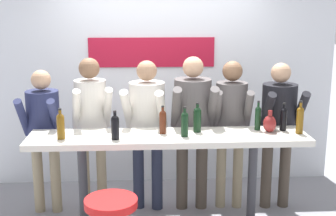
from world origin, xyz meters
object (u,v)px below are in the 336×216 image
object	(u,v)px
person_left	(91,117)
person_center_right	(231,119)
person_right	(279,120)
wine_bottle_6	(163,121)
wine_bottle_3	(185,123)
decorative_vase	(270,123)
wine_bottle_0	(115,126)
wine_bottle_1	(300,119)
wine_bottle_4	(284,118)
wine_bottle_5	(258,117)
wine_bottle_7	(197,118)
wine_bottle_2	(61,125)
person_center	(193,117)
person_far_left	(43,126)
tasting_table	(168,150)
person_center_left	(147,120)

from	to	relation	value
person_left	person_center_right	size ratio (longest dim) A/B	1.02
person_right	wine_bottle_6	world-z (taller)	person_right
wine_bottle_3	decorative_vase	distance (m)	0.86
wine_bottle_0	wine_bottle_1	distance (m)	1.80
wine_bottle_4	wine_bottle_5	bearing A→B (deg)	172.24
wine_bottle_1	decorative_vase	size ratio (longest dim) A/B	1.50
person_left	wine_bottle_7	bearing A→B (deg)	-33.93
wine_bottle_2	decorative_vase	bearing A→B (deg)	3.30
person_center	wine_bottle_7	xyz separation A→B (m)	(0.00, -0.42, 0.10)
person_right	wine_bottle_5	xyz separation A→B (m)	(-0.33, -0.36, 0.14)
person_right	wine_bottle_2	world-z (taller)	person_right
wine_bottle_3	person_center_right	bearing A→B (deg)	45.53
decorative_vase	person_center_right	bearing A→B (deg)	121.77
person_far_left	wine_bottle_0	xyz separation A→B (m)	(0.80, -0.63, 0.16)
tasting_table	person_far_left	distance (m)	1.41
person_far_left	person_center_left	bearing A→B (deg)	4.87
wine_bottle_2	wine_bottle_3	xyz separation A→B (m)	(1.17, 0.02, -0.00)
person_left	wine_bottle_4	distance (m)	2.02
person_left	person_center_right	distance (m)	1.52
person_center_right	wine_bottle_0	size ratio (longest dim) A/B	6.01
wine_bottle_1	wine_bottle_2	distance (m)	2.31
person_far_left	wine_bottle_5	distance (m)	2.25
person_center_right	tasting_table	bearing A→B (deg)	-138.57
person_left	wine_bottle_0	world-z (taller)	person_left
tasting_table	person_center_left	size ratio (longest dim) A/B	1.63
person_far_left	person_center_left	world-z (taller)	person_center_left
wine_bottle_2	wine_bottle_6	bearing A→B (deg)	7.81
person_center_left	person_center_right	bearing A→B (deg)	10.12
person_center_left	wine_bottle_0	distance (m)	0.73
wine_bottle_1	wine_bottle_4	distance (m)	0.17
person_left	wine_bottle_6	distance (m)	0.90
wine_bottle_3	decorative_vase	world-z (taller)	wine_bottle_3
person_far_left	person_center	bearing A→B (deg)	3.69
decorative_vase	wine_bottle_3	bearing A→B (deg)	-173.40
person_far_left	wine_bottle_2	bearing A→B (deg)	-60.30
tasting_table	person_center_right	world-z (taller)	person_center_right
wine_bottle_7	wine_bottle_1	bearing A→B (deg)	-6.70
tasting_table	wine_bottle_4	distance (m)	1.20
person_right	wine_bottle_3	world-z (taller)	person_right
person_left	wine_bottle_0	bearing A→B (deg)	-77.46
person_left	wine_bottle_1	xyz separation A→B (m)	(2.09, -0.57, 0.10)
tasting_table	wine_bottle_7	xyz separation A→B (m)	(0.29, 0.10, 0.29)
person_right	wine_bottle_3	size ratio (longest dim) A/B	5.61
wine_bottle_3	wine_bottle_6	size ratio (longest dim) A/B	1.05
wine_bottle_0	tasting_table	bearing A→B (deg)	12.77
person_center	wine_bottle_4	distance (m)	0.97
wine_bottle_4	wine_bottle_5	world-z (taller)	wine_bottle_5
wine_bottle_2	tasting_table	bearing A→B (deg)	4.17
person_center	tasting_table	bearing A→B (deg)	-119.59
wine_bottle_2	wine_bottle_4	xyz separation A→B (m)	(2.18, 0.17, -0.01)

